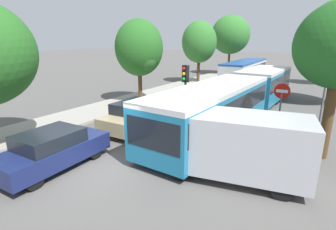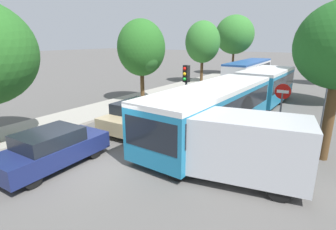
# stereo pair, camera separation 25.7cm
# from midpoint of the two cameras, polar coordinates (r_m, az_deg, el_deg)

# --- Properties ---
(ground_plane) EXTENTS (200.00, 200.00, 0.00)m
(ground_plane) POSITION_cam_midpoint_polar(r_m,az_deg,el_deg) (10.36, -13.96, -11.52)
(ground_plane) COLOR #565451
(kerb_strip_left) EXTENTS (3.20, 33.85, 0.14)m
(kerb_strip_left) POSITION_cam_midpoint_polar(r_m,az_deg,el_deg) (22.99, -3.99, 4.44)
(kerb_strip_left) COLOR #9E998E
(kerb_strip_left) RESTS_ON ground
(articulated_bus) EXTENTS (3.17, 17.37, 2.57)m
(articulated_bus) POSITION_cam_midpoint_polar(r_m,az_deg,el_deg) (16.37, 14.69, 4.20)
(articulated_bus) COLOR teal
(articulated_bus) RESTS_ON ground
(city_bus_rear) EXTENTS (2.73, 11.08, 2.37)m
(city_bus_rear) POSITION_cam_midpoint_polar(r_m,az_deg,el_deg) (31.49, 16.14, 9.43)
(city_bus_rear) COLOR silver
(city_bus_rear) RESTS_ON ground
(queued_car_navy) EXTENTS (1.92, 4.27, 1.47)m
(queued_car_navy) POSITION_cam_midpoint_polar(r_m,az_deg,el_deg) (10.89, -24.46, -6.85)
(queued_car_navy) COLOR navy
(queued_car_navy) RESTS_ON ground
(queued_car_tan) EXTENTS (2.01, 4.48, 1.54)m
(queued_car_tan) POSITION_cam_midpoint_polar(r_m,az_deg,el_deg) (14.29, -7.36, -0.02)
(queued_car_tan) COLOR tan
(queued_car_tan) RESTS_ON ground
(queued_car_silver) EXTENTS (1.78, 3.97, 1.36)m
(queued_car_silver) POSITION_cam_midpoint_polar(r_m,az_deg,el_deg) (18.50, 3.92, 3.52)
(queued_car_silver) COLOR #B7BABF
(queued_car_silver) RESTS_ON ground
(white_van) EXTENTS (5.29, 2.91, 2.31)m
(white_van) POSITION_cam_midpoint_polar(r_m,az_deg,el_deg) (9.30, 14.43, -6.41)
(white_van) COLOR #B7BABF
(white_van) RESTS_ON ground
(traffic_light) EXTENTS (0.36, 0.39, 3.40)m
(traffic_light) POSITION_cam_midpoint_polar(r_m,az_deg,el_deg) (14.30, 3.24, 7.17)
(traffic_light) COLOR #56595E
(traffic_light) RESTS_ON ground
(no_entry_sign) EXTENTS (0.70, 0.08, 2.82)m
(no_entry_sign) POSITION_cam_midpoint_polar(r_m,az_deg,el_deg) (13.06, 22.77, 2.27)
(no_entry_sign) COLOR #56595E
(no_entry_sign) RESTS_ON ground
(direction_sign_post) EXTENTS (0.32, 1.39, 3.60)m
(direction_sign_post) POSITION_cam_midpoint_polar(r_m,az_deg,el_deg) (15.51, 30.73, 5.90)
(direction_sign_post) COLOR #56595E
(direction_sign_post) RESTS_ON ground
(tree_left_mid) EXTENTS (3.57, 3.57, 6.19)m
(tree_left_mid) POSITION_cam_midpoint_polar(r_m,az_deg,el_deg) (20.11, -6.54, 13.98)
(tree_left_mid) COLOR #51381E
(tree_left_mid) RESTS_ON ground
(tree_left_far) EXTENTS (3.73, 3.73, 6.65)m
(tree_left_far) POSITION_cam_midpoint_polar(r_m,az_deg,el_deg) (29.41, 6.56, 15.48)
(tree_left_far) COLOR #51381E
(tree_left_far) RESTS_ON ground
(tree_left_distant) EXTENTS (5.08, 5.08, 7.83)m
(tree_left_distant) POSITION_cam_midpoint_polar(r_m,az_deg,el_deg) (37.47, 13.10, 16.46)
(tree_left_distant) COLOR #51381E
(tree_left_distant) RESTS_ON ground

